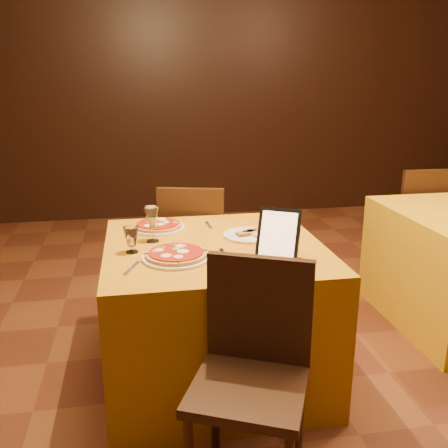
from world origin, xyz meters
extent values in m
cube|color=#5E2D19|center=(0.00, 0.00, -0.01)|extent=(6.00, 7.00, 0.01)
cube|color=black|center=(0.00, 3.50, 1.40)|extent=(6.00, 0.01, 2.80)
cube|color=#B6790B|center=(-0.57, 0.18, 0.38)|extent=(1.10, 1.10, 0.75)
cylinder|color=white|center=(-0.78, 0.00, 0.76)|extent=(0.32, 0.32, 0.01)
cylinder|color=#AD4C23|center=(-0.78, 0.00, 0.77)|extent=(0.29, 0.29, 0.02)
cylinder|color=white|center=(-0.84, 0.49, 0.76)|extent=(0.30, 0.30, 0.01)
cylinder|color=#AD4C23|center=(-0.84, 0.49, 0.77)|extent=(0.27, 0.27, 0.02)
cylinder|color=white|center=(-0.36, 0.27, 0.76)|extent=(0.28, 0.28, 0.01)
cylinder|color=olive|center=(-0.36, 0.27, 0.77)|extent=(0.17, 0.17, 0.02)
cube|color=black|center=(-0.31, -0.08, 0.87)|extent=(0.22, 0.19, 0.24)
cube|color=silver|center=(-0.56, -0.06, 0.75)|extent=(0.03, 0.24, 0.01)
cube|color=#AFAEB5|center=(-0.98, -0.10, 0.75)|extent=(0.08, 0.16, 0.01)
cube|color=silver|center=(-0.55, 0.51, 0.75)|extent=(0.02, 0.14, 0.01)
camera|label=1|loc=(-0.95, -2.21, 1.57)|focal=40.00mm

